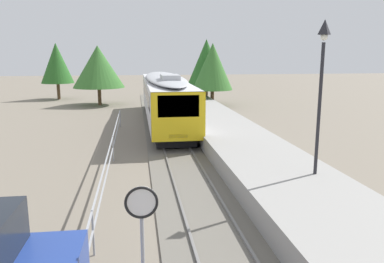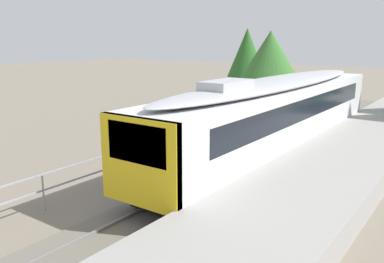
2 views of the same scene
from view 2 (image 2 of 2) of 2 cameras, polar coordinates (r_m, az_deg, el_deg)
ground_plane at (r=14.13m, az=-16.02°, el=-9.68°), size 160.00×160.00×0.00m
track_rails at (r=12.07m, az=-6.87°, el=-13.06°), size 3.20×60.00×0.14m
commuter_train at (r=18.89m, az=12.00°, el=2.94°), size 2.82×18.91×3.74m
station_platform at (r=10.19m, az=7.23°, el=-15.60°), size 3.90×60.00×0.90m
tree_behind_station_far at (r=31.69m, az=10.97°, el=10.06°), size 5.22×5.22×6.04m
tree_distant_centre at (r=39.46m, az=7.78°, el=11.00°), size 3.69×3.69×6.46m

